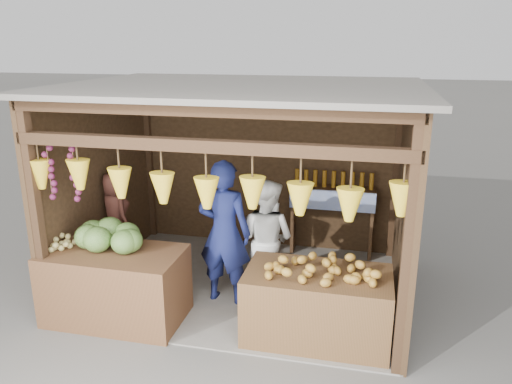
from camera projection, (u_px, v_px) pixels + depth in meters
ground at (243, 285)px, 6.71m from camera, size 80.00×80.00×0.00m
stall_structure at (239, 166)px, 6.19m from camera, size 4.30×3.30×2.66m
back_shelf at (333, 201)px, 7.42m from camera, size 1.25×0.32×1.32m
counter_left at (116, 285)px, 5.80m from camera, size 1.58×0.85×0.85m
counter_right at (317, 306)px, 5.42m from camera, size 1.56×0.85×0.79m
stool at (120, 263)px, 7.00m from camera, size 0.36×0.36×0.33m
man_standing at (224, 233)px, 6.06m from camera, size 0.70×0.49×1.83m
woman_standing at (266, 239)px, 6.25m from camera, size 0.91×0.81×1.55m
vendor_seated at (116, 213)px, 6.78m from camera, size 0.67×0.62×1.15m
melon_pile at (108, 235)px, 5.74m from camera, size 1.00×0.50×0.32m
tanfruit_pile at (61, 242)px, 5.77m from camera, size 0.34×0.40×0.13m
mango_pile at (319, 265)px, 5.24m from camera, size 1.40×0.64×0.22m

